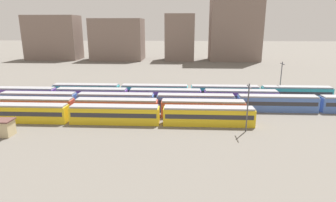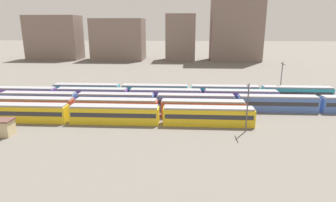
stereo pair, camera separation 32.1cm
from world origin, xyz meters
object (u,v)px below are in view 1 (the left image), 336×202
object	(u,v)px
train_track_1	(117,107)
catenary_pole_0	(248,105)
train_track_0	(115,114)
signal_hut	(3,128)
train_track_4	(189,92)
train_track_3	(129,96)
train_track_2	(195,102)
catenary_pole_1	(281,78)

from	to	relation	value
train_track_1	catenary_pole_0	bearing A→B (deg)	-17.78
catenary_pole_0	train_track_0	bearing A→B (deg)	172.69
catenary_pole_0	signal_hut	distance (m)	44.63
train_track_1	catenary_pole_0	xyz separation A→B (m)	(26.50, -8.50, 3.23)
train_track_0	train_track_4	xyz separation A→B (m)	(15.50, 20.80, 0.00)
train_track_0	train_track_3	bearing A→B (deg)	90.54
train_track_0	train_track_2	world-z (taller)	same
signal_hut	train_track_0	bearing A→B (deg)	22.71
train_track_2	train_track_1	bearing A→B (deg)	-163.47
train_track_0	train_track_1	size ratio (longest dim) A/B	1.00
train_track_0	signal_hut	world-z (taller)	train_track_0
catenary_pole_0	signal_hut	size ratio (longest dim) A/B	2.56
train_track_1	catenary_pole_1	xyz separation A→B (m)	(41.34, 18.82, 3.57)
train_track_3	catenary_pole_1	bearing A→B (deg)	11.70
train_track_3	catenary_pole_0	size ratio (longest dim) A/B	8.12
catenary_pole_1	catenary_pole_0	bearing A→B (deg)	-118.51
train_track_2	signal_hut	bearing A→B (deg)	-152.75
train_track_4	signal_hut	world-z (taller)	train_track_4
train_track_4	train_track_2	bearing A→B (deg)	-83.33
train_track_0	signal_hut	size ratio (longest dim) A/B	15.50
catenary_pole_0	catenary_pole_1	size ratio (longest dim) A/B	0.93
train_track_0	train_track_4	bearing A→B (deg)	53.30
train_track_0	train_track_1	bearing A→B (deg)	98.76
train_track_2	catenary_pole_0	world-z (taller)	catenary_pole_0
train_track_1	train_track_4	size ratio (longest dim) A/B	0.75
signal_hut	train_track_4	bearing A→B (deg)	39.99
train_track_1	catenary_pole_0	distance (m)	28.02
train_track_4	signal_hut	size ratio (longest dim) A/B	20.75
train_track_4	catenary_pole_1	size ratio (longest dim) A/B	7.59
train_track_3	catenary_pole_0	xyz separation A→B (m)	(25.85, -18.90, 3.23)
train_track_1	train_track_3	distance (m)	10.42
train_track_2	signal_hut	distance (m)	39.68
train_track_0	train_track_3	world-z (taller)	same
train_track_2	train_track_4	xyz separation A→B (m)	(-1.22, 10.40, 0.00)
train_track_3	signal_hut	size ratio (longest dim) A/B	20.75
train_track_0	signal_hut	xyz separation A→B (m)	(-18.56, -7.77, -0.35)
train_track_2	train_track_4	bearing A→B (deg)	96.67
train_track_2	catenary_pole_0	distance (m)	16.69
train_track_3	signal_hut	world-z (taller)	train_track_3
train_track_3	signal_hut	xyz separation A→B (m)	(-18.41, -23.37, -0.35)
train_track_4	signal_hut	distance (m)	44.46
train_track_1	train_track_2	bearing A→B (deg)	16.53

